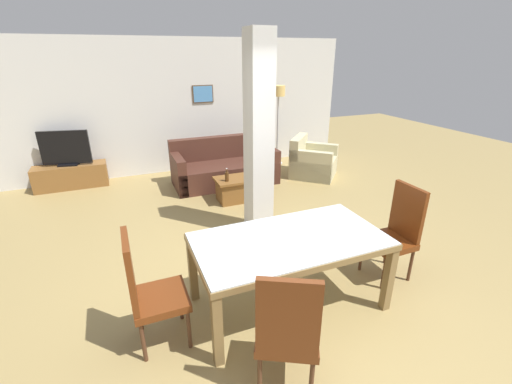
{
  "coord_description": "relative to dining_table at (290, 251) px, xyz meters",
  "views": [
    {
      "loc": [
        -1.39,
        -2.52,
        2.43
      ],
      "look_at": [
        0.0,
        0.86,
        0.92
      ],
      "focal_mm": 24.0,
      "sensor_mm": 36.0,
      "label": 1
    }
  ],
  "objects": [
    {
      "name": "floor_lamp",
      "position": [
        1.97,
        4.37,
        0.83
      ],
      "size": [
        0.28,
        0.28,
        1.75
      ],
      "color": "#B7B7BC",
      "rests_on": "ground_plane"
    },
    {
      "name": "sofa",
      "position": [
        0.47,
        3.64,
        -0.33
      ],
      "size": [
        1.98,
        0.91,
        0.87
      ],
      "rotation": [
        0.0,
        0.0,
        3.14
      ],
      "color": "#48271D",
      "rests_on": "ground_plane"
    },
    {
      "name": "back_wall",
      "position": [
        0.0,
        4.78,
        0.73
      ],
      "size": [
        7.2,
        0.09,
        2.7
      ],
      "color": "silver",
      "rests_on": "ground_plane"
    },
    {
      "name": "dining_chair_near_left",
      "position": [
        -0.46,
        -0.85,
        -0.05
      ],
      "size": [
        0.62,
        0.62,
        1.09
      ],
      "rotation": [
        0.0,
        0.0,
        -0.49
      ],
      "color": "#612E13",
      "rests_on": "ground_plane"
    },
    {
      "name": "dining_chair_head_right",
      "position": [
        1.35,
        0.0,
        -0.05
      ],
      "size": [
        0.46,
        0.46,
        1.09
      ],
      "rotation": [
        0.0,
        0.0,
        1.57
      ],
      "color": "#5F290D",
      "rests_on": "ground_plane"
    },
    {
      "name": "tv_screen",
      "position": [
        -2.32,
        4.5,
        0.14
      ],
      "size": [
        0.86,
        0.26,
        0.65
      ],
      "rotation": [
        0.0,
        0.0,
        2.94
      ],
      "color": "black",
      "rests_on": "tv_stand"
    },
    {
      "name": "armchair",
      "position": [
        2.26,
        3.32,
        -0.34
      ],
      "size": [
        1.18,
        1.18,
        0.81
      ],
      "rotation": [
        0.0,
        0.0,
        3.96
      ],
      "color": "beige",
      "rests_on": "ground_plane"
    },
    {
      "name": "dining_chair_head_left",
      "position": [
        -1.34,
        0.0,
        -0.05
      ],
      "size": [
        0.46,
        0.46,
        1.09
      ],
      "rotation": [
        0.0,
        0.0,
        -1.57
      ],
      "color": "#642D11",
      "rests_on": "ground_plane"
    },
    {
      "name": "coffee_table",
      "position": [
        0.42,
        2.71,
        -0.41
      ],
      "size": [
        0.77,
        0.49,
        0.41
      ],
      "color": "brown",
      "rests_on": "ground_plane"
    },
    {
      "name": "dining_table",
      "position": [
        0.0,
        0.0,
        0.0
      ],
      "size": [
        1.85,
        0.99,
        0.77
      ],
      "color": "olive",
      "rests_on": "ground_plane"
    },
    {
      "name": "bottle",
      "position": [
        0.2,
        2.63,
        -0.13
      ],
      "size": [
        0.06,
        0.06,
        0.23
      ],
      "color": "#4C2D14",
      "rests_on": "coffee_table"
    },
    {
      "name": "divider_pillar",
      "position": [
        0.33,
        1.57,
        0.72
      ],
      "size": [
        0.3,
        0.36,
        2.7
      ],
      "color": "silver",
      "rests_on": "ground_plane"
    },
    {
      "name": "tv_stand",
      "position": [
        -2.32,
        4.5,
        -0.4
      ],
      "size": [
        1.28,
        0.4,
        0.44
      ],
      "color": "brown",
      "rests_on": "ground_plane"
    },
    {
      "name": "ground_plane",
      "position": [
        0.0,
        0.0,
        -0.63
      ],
      "size": [
        18.0,
        18.0,
        0.0
      ],
      "primitive_type": "plane",
      "color": "#9A834D"
    }
  ]
}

